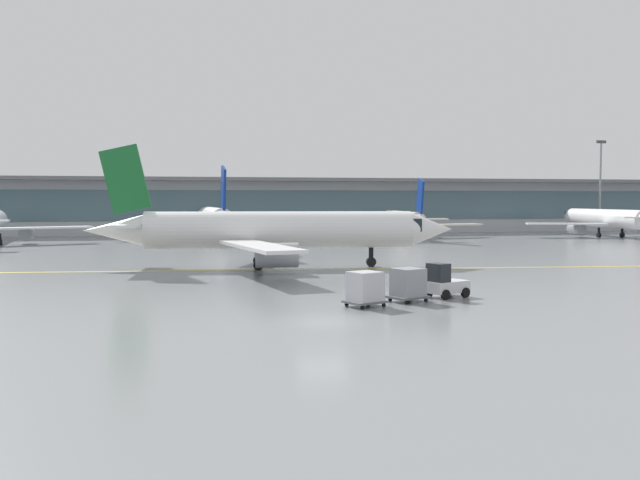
% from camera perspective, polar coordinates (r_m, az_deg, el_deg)
% --- Properties ---
extents(ground_plane, '(400.00, 400.00, 0.00)m').
position_cam_1_polar(ground_plane, '(33.92, 0.23, -6.70)').
color(ground_plane, gray).
extents(taxiway_centreline_stripe, '(109.47, 11.55, 0.01)m').
position_cam_1_polar(taxiway_centreline_stripe, '(58.59, -3.04, -2.45)').
color(taxiway_centreline_stripe, yellow).
rests_on(taxiway_centreline_stripe, ground_plane).
extents(terminal_concourse, '(200.37, 11.00, 9.60)m').
position_cam_1_polar(terminal_concourse, '(121.77, -8.37, 2.84)').
color(terminal_concourse, '#B2B7BC').
rests_on(terminal_concourse, ground_plane).
extents(gate_airplane_2, '(29.05, 31.25, 10.35)m').
position_cam_1_polar(gate_airplane_2, '(103.20, -8.67, 1.75)').
color(gate_airplane_2, white).
rests_on(gate_airplane_2, ground_plane).
extents(gate_airplane_3, '(25.04, 27.04, 8.95)m').
position_cam_1_polar(gate_airplane_3, '(108.34, 6.79, 1.61)').
color(gate_airplane_3, silver).
rests_on(gate_airplane_3, ground_plane).
extents(gate_airplane_4, '(26.72, 28.81, 9.54)m').
position_cam_1_polar(gate_airplane_4, '(118.25, 22.43, 1.61)').
color(gate_airplane_4, white).
rests_on(gate_airplane_4, ground_plane).
extents(taxiing_regional_jet, '(32.05, 29.65, 10.61)m').
position_cam_1_polar(taxiing_regional_jet, '(60.31, -3.72, 0.74)').
color(taxiing_regional_jet, white).
rests_on(taxiing_regional_jet, ground_plane).
extents(baggage_tug, '(2.94, 2.41, 2.10)m').
position_cam_1_polar(baggage_tug, '(42.60, 10.17, -3.48)').
color(baggage_tug, silver).
rests_on(baggage_tug, ground_plane).
extents(cargo_dolly_lead, '(2.57, 2.31, 1.94)m').
position_cam_1_polar(cargo_dolly_lead, '(40.53, 7.23, -3.57)').
color(cargo_dolly_lead, '#595B60').
rests_on(cargo_dolly_lead, ground_plane).
extents(cargo_dolly_trailing, '(2.57, 2.31, 1.94)m').
position_cam_1_polar(cargo_dolly_trailing, '(38.45, 3.73, -3.92)').
color(cargo_dolly_trailing, '#595B60').
rests_on(cargo_dolly_trailing, ground_plane).
extents(apron_light_mast_1, '(1.80, 0.36, 16.42)m').
position_cam_1_polar(apron_light_mast_1, '(134.11, 22.00, 4.38)').
color(apron_light_mast_1, gray).
rests_on(apron_light_mast_1, ground_plane).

